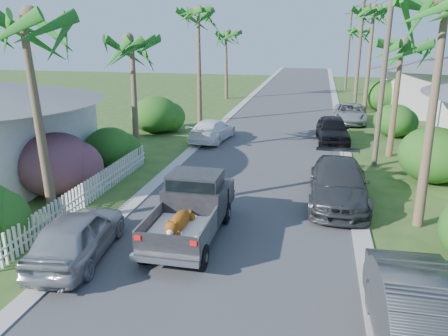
% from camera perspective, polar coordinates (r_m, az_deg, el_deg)
% --- Properties ---
extents(ground, '(120.00, 120.00, 0.00)m').
position_cam_1_polar(ground, '(11.68, -2.92, -16.54)').
color(ground, '#2D4B1C').
rests_on(ground, ground).
extents(road, '(8.00, 100.00, 0.02)m').
position_cam_1_polar(road, '(35.05, 7.73, 6.54)').
color(road, '#38383A').
rests_on(road, ground).
extents(curb_left, '(0.60, 100.00, 0.06)m').
position_cam_1_polar(curb_left, '(35.62, 0.77, 6.90)').
color(curb_left, '#A5A39E').
rests_on(curb_left, ground).
extents(curb_right, '(0.60, 100.00, 0.06)m').
position_cam_1_polar(curb_right, '(34.99, 14.80, 6.13)').
color(curb_right, '#A5A39E').
rests_on(curb_right, ground).
extents(pickup_truck, '(1.98, 5.12, 2.06)m').
position_cam_1_polar(pickup_truck, '(14.54, -4.02, -4.90)').
color(pickup_truck, black).
rests_on(pickup_truck, ground).
extents(parked_car_rn, '(1.99, 5.24, 1.71)m').
position_cam_1_polar(parked_car_rn, '(10.14, 24.88, -18.40)').
color(parked_car_rn, '#303336').
rests_on(parked_car_rn, ground).
extents(parked_car_rm, '(2.25, 5.51, 1.60)m').
position_cam_1_polar(parked_car_rm, '(17.76, 14.73, -1.98)').
color(parked_car_rm, '#2E3134').
rests_on(parked_car_rm, ground).
extents(parked_car_rf, '(2.14, 4.69, 1.56)m').
position_cam_1_polar(parked_car_rf, '(27.64, 14.00, 4.90)').
color(parked_car_rf, black).
rests_on(parked_car_rf, ground).
extents(parked_car_rd, '(2.44, 5.02, 1.37)m').
position_cam_1_polar(parked_car_rd, '(34.08, 16.12, 6.86)').
color(parked_car_rd, '#A1A3A8').
rests_on(parked_car_rd, ground).
extents(parked_car_ln, '(2.28, 4.57, 1.49)m').
position_cam_1_polar(parked_car_ln, '(13.79, -18.64, -8.32)').
color(parked_car_ln, '#9FA2A6').
rests_on(parked_car_ln, ground).
extents(parked_car_lf, '(2.41, 4.80, 1.34)m').
position_cam_1_polar(parked_car_lf, '(27.12, -1.54, 4.93)').
color(parked_car_lf, white).
rests_on(parked_car_lf, ground).
extents(palm_l_a, '(4.40, 4.40, 8.20)m').
position_cam_1_polar(palm_l_a, '(15.16, -24.53, 17.50)').
color(palm_l_a, brown).
rests_on(palm_l_a, ground).
extents(palm_l_b, '(4.40, 4.40, 7.40)m').
position_cam_1_polar(palm_l_b, '(23.32, -12.10, 16.12)').
color(palm_l_b, brown).
rests_on(palm_l_b, ground).
extents(palm_l_c, '(4.40, 4.40, 9.20)m').
position_cam_1_polar(palm_l_c, '(32.53, -3.40, 19.83)').
color(palm_l_c, brown).
rests_on(palm_l_c, ground).
extents(palm_l_d, '(4.40, 4.40, 7.70)m').
position_cam_1_polar(palm_l_d, '(44.29, 0.30, 17.30)').
color(palm_l_d, brown).
rests_on(palm_l_d, ground).
extents(palm_r_a, '(4.40, 4.40, 8.70)m').
position_cam_1_polar(palm_r_a, '(15.81, 27.25, 18.88)').
color(palm_r_a, brown).
rests_on(palm_r_a, ground).
extents(palm_r_b, '(4.40, 4.40, 7.20)m').
position_cam_1_polar(palm_r_b, '(24.68, 22.26, 14.85)').
color(palm_r_b, brown).
rests_on(palm_r_b, ground).
extents(palm_r_c, '(4.40, 4.40, 9.40)m').
position_cam_1_polar(palm_r_c, '(35.56, 19.02, 19.07)').
color(palm_r_c, brown).
rests_on(palm_r_c, ground).
extents(palm_r_d, '(4.40, 4.40, 8.00)m').
position_cam_1_polar(palm_r_d, '(49.50, 17.43, 16.90)').
color(palm_r_d, brown).
rests_on(palm_r_d, ground).
extents(shrub_l_b, '(3.00, 3.30, 2.60)m').
position_cam_1_polar(shrub_l_b, '(19.25, -21.12, 0.47)').
color(shrub_l_b, '#A21769').
rests_on(shrub_l_b, ground).
extents(shrub_l_c, '(2.40, 2.64, 2.00)m').
position_cam_1_polar(shrub_l_c, '(22.46, -14.73, 2.59)').
color(shrub_l_c, '#1E4F16').
rests_on(shrub_l_c, ground).
extents(shrub_l_d, '(3.20, 3.52, 2.40)m').
position_cam_1_polar(shrub_l_d, '(29.80, -8.97, 6.91)').
color(shrub_l_d, '#1E4F16').
rests_on(shrub_l_d, ground).
extents(shrub_r_b, '(3.00, 3.30, 2.50)m').
position_cam_1_polar(shrub_r_b, '(21.65, 25.65, 1.57)').
color(shrub_r_b, '#1E4F16').
rests_on(shrub_r_b, ground).
extents(shrub_r_c, '(2.60, 2.86, 2.10)m').
position_cam_1_polar(shrub_r_c, '(30.25, 21.37, 5.79)').
color(shrub_r_c, '#1E4F16').
rests_on(shrub_r_c, ground).
extents(shrub_r_d, '(3.20, 3.52, 2.60)m').
position_cam_1_polar(shrub_r_d, '(40.05, 20.03, 8.88)').
color(shrub_r_d, '#1E4F16').
rests_on(shrub_r_d, ground).
extents(picket_fence, '(0.10, 11.00, 1.00)m').
position_cam_1_polar(picket_fence, '(18.17, -16.91, -2.72)').
color(picket_fence, white).
rests_on(picket_fence, ground).
extents(house_right_far, '(9.00, 8.00, 4.60)m').
position_cam_1_polar(house_right_far, '(40.93, 27.17, 9.35)').
color(house_right_far, silver).
rests_on(house_right_far, ground).
extents(utility_pole_b, '(1.60, 0.26, 9.00)m').
position_cam_1_polar(utility_pole_b, '(22.63, 20.15, 11.50)').
color(utility_pole_b, brown).
rests_on(utility_pole_b, ground).
extents(utility_pole_c, '(1.60, 0.26, 9.00)m').
position_cam_1_polar(utility_pole_c, '(37.51, 17.22, 13.72)').
color(utility_pole_c, brown).
rests_on(utility_pole_c, ground).
extents(utility_pole_d, '(1.60, 0.26, 9.00)m').
position_cam_1_polar(utility_pole_d, '(52.46, 15.94, 14.66)').
color(utility_pole_d, brown).
rests_on(utility_pole_d, ground).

